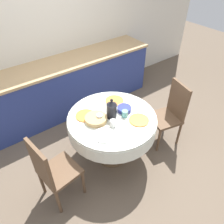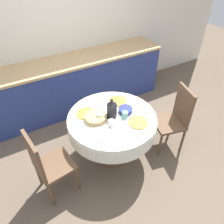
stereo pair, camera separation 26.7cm
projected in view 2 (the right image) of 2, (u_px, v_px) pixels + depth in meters
name	position (u px, v px, depth m)	size (l,w,h in m)	color
ground_plane	(112.00, 155.00, 3.20)	(12.00, 12.00, 0.00)	brown
wall_back	(60.00, 31.00, 3.52)	(7.00, 0.05, 2.60)	silver
kitchen_counter	(74.00, 84.00, 3.83)	(3.24, 0.64, 0.93)	navy
dining_table	(112.00, 125.00, 2.81)	(1.13, 1.13, 0.74)	brown
chair_left	(175.00, 117.00, 3.05)	(0.48, 0.48, 0.97)	brown
chair_right	(47.00, 164.00, 2.44)	(0.45, 0.45, 0.97)	brown
plate_near_left	(101.00, 134.00, 2.48)	(0.25, 0.25, 0.01)	white
cup_near_left	(111.00, 123.00, 2.58)	(0.08, 0.08, 0.08)	white
plate_near_right	(138.00, 122.00, 2.64)	(0.25, 0.25, 0.01)	orange
cup_near_right	(125.00, 115.00, 2.70)	(0.08, 0.08, 0.08)	#5BA39E
plate_far_left	(86.00, 113.00, 2.77)	(0.25, 0.25, 0.01)	orange
cup_far_left	(99.00, 116.00, 2.67)	(0.08, 0.08, 0.08)	white
plate_far_right	(118.00, 101.00, 2.98)	(0.25, 0.25, 0.01)	orange
cup_far_right	(111.00, 106.00, 2.82)	(0.08, 0.08, 0.08)	#28282D
coffee_carafe	(112.00, 109.00, 2.66)	(0.13, 0.13, 0.27)	black
bread_basket	(96.00, 118.00, 2.67)	(0.27, 0.27, 0.06)	tan
fruit_bowl	(125.00, 110.00, 2.79)	(0.18, 0.18, 0.06)	navy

